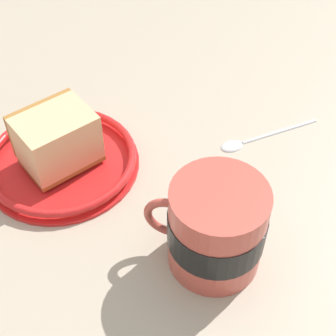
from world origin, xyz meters
The scene contains 5 objects.
ground_plane centered at (0.00, 0.00, -1.48)cm, with size 149.81×149.81×2.97cm, color tan.
small_plate centered at (-10.58, 3.15, 0.92)cm, with size 18.33×18.33×1.86cm.
cake_slice centered at (-10.85, 3.22, 4.23)cm, with size 8.73×9.87×6.60cm.
tea_mug centered at (10.92, 3.08, 5.09)cm, with size 11.65×9.49×9.99cm.
teaspoon centered at (5.24, 20.36, 0.35)cm, with size 8.13×12.71×0.80cm.
Camera 1 is at (24.33, -22.50, 43.44)cm, focal length 53.27 mm.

